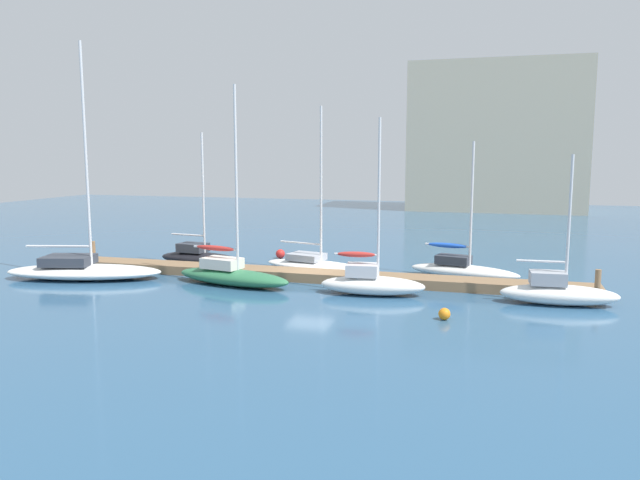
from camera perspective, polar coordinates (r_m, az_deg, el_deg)
name	(u,v)px	position (r m, az deg, el deg)	size (l,w,h in m)	color
ground_plane	(310,280)	(34.24, -0.93, -3.76)	(120.00, 120.00, 0.00)	#2D567A
dock_pier	(310,275)	(34.19, -0.93, -3.33)	(30.24, 1.85, 0.52)	#846647
dock_piling_near_end	(93,253)	(41.46, -20.45, -1.15)	(0.28, 0.28, 1.51)	#846647
dock_piling_far_end	(598,285)	(32.26, 24.55, -3.85)	(0.28, 0.28, 1.51)	#846647
sailboat_0	(82,269)	(37.00, -21.36, -2.55)	(9.22, 4.97, 13.06)	white
sailboat_1	(200,257)	(39.36, -11.16, -1.54)	(6.07, 2.53, 8.33)	black
sailboat_2	(231,273)	(33.17, -8.32, -3.12)	(7.16, 3.18, 10.56)	#2D7047
sailboat_3	(315,264)	(36.78, -0.47, -2.22)	(7.17, 3.82, 9.79)	white
sailboat_4	(371,282)	(30.67, 4.80, -3.93)	(5.38, 2.24, 8.76)	white
sailboat_5	(462,268)	(35.64, 13.18, -2.61)	(6.50, 3.12, 7.71)	white
sailboat_6	(558,292)	(30.67, 21.36, -4.55)	(5.43, 1.95, 6.99)	white
mooring_buoy_red	(280,254)	(41.35, -3.74, -1.30)	(0.62, 0.62, 0.62)	red
mooring_buoy_orange	(444,314)	(26.61, 11.57, -6.79)	(0.51, 0.51, 0.51)	orange
harbor_building_distant	(496,138)	(80.83, 16.15, 9.19)	(21.18, 10.50, 18.23)	#BCB299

